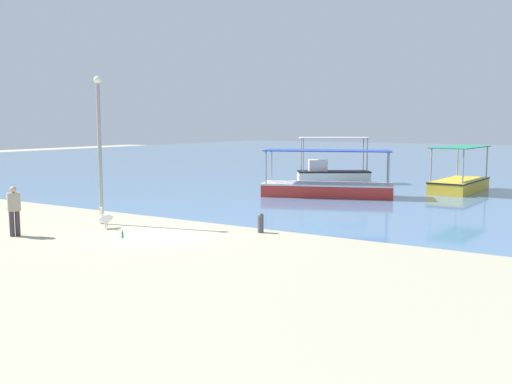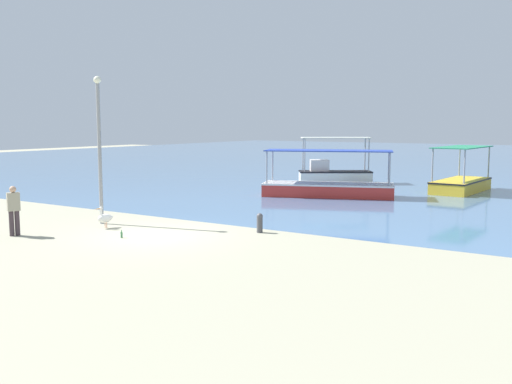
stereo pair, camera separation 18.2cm
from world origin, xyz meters
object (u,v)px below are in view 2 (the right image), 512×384
(fishing_boat_near_left, at_px, (461,183))
(lamp_post, at_px, (99,141))
(glass_bottle, at_px, (122,235))
(fishing_boat_near_right, at_px, (333,173))
(mooring_bollard, at_px, (260,222))
(fisherman_standing, at_px, (14,209))
(fishing_boat_far_left, at_px, (328,187))
(pelican, at_px, (105,218))

(fishing_boat_near_left, bearing_deg, lamp_post, -117.23)
(glass_bottle, bearing_deg, fishing_boat_near_right, 94.25)
(mooring_bollard, bearing_deg, fisherman_standing, -143.85)
(lamp_post, relative_size, mooring_bollard, 8.05)
(fishing_boat_far_left, bearing_deg, fishing_boat_near_left, 47.07)
(fishing_boat_far_left, bearing_deg, fisherman_standing, -106.37)
(fishing_boat_near_right, distance_m, fisherman_standing, 21.65)
(fishing_boat_near_left, bearing_deg, fisherman_standing, -115.13)
(fishing_boat_near_left, height_order, fisherman_standing, fishing_boat_near_left)
(lamp_post, bearing_deg, fisherman_standing, -102.30)
(fishing_boat_far_left, relative_size, pelican, 8.66)
(fishing_boat_near_right, relative_size, fishing_boat_near_left, 0.90)
(lamp_post, bearing_deg, fishing_boat_far_left, 72.57)
(mooring_bollard, bearing_deg, glass_bottle, -136.48)
(pelican, relative_size, mooring_bollard, 1.18)
(lamp_post, height_order, fisherman_standing, lamp_post)
(fishing_boat_near_right, height_order, lamp_post, lamp_post)
(fishing_boat_far_left, distance_m, fishing_boat_near_right, 6.90)
(fishing_boat_near_right, relative_size, glass_bottle, 17.24)
(lamp_post, xyz_separation_m, glass_bottle, (2.60, -1.54, -3.00))
(fishing_boat_near_left, height_order, pelican, fishing_boat_near_left)
(lamp_post, relative_size, glass_bottle, 20.36)
(lamp_post, xyz_separation_m, mooring_bollard, (6.00, 1.68, -2.74))
(fishing_boat_near_right, distance_m, fishing_boat_near_left, 8.04)
(fishing_boat_near_right, xyz_separation_m, pelican, (-0.32, -18.94, -0.26))
(fishing_boat_near_left, relative_size, mooring_bollard, 7.60)
(fishing_boat_near_right, height_order, mooring_bollard, fishing_boat_near_right)
(mooring_bollard, bearing_deg, fishing_boat_near_left, 78.94)
(fisherman_standing, bearing_deg, mooring_bollard, 36.15)
(pelican, bearing_deg, fishing_boat_near_right, 89.02)
(fishing_boat_far_left, relative_size, fishing_boat_near_right, 1.50)
(fishing_boat_near_left, relative_size, fisherman_standing, 3.07)
(pelican, height_order, lamp_post, lamp_post)
(fisherman_standing, bearing_deg, pelican, 60.24)
(fisherman_standing, relative_size, glass_bottle, 6.26)
(glass_bottle, bearing_deg, fisherman_standing, -153.18)
(fishing_boat_near_right, distance_m, mooring_bollard, 17.38)
(fishing_boat_near_left, distance_m, pelican, 20.15)
(fisherman_standing, distance_m, glass_bottle, 3.79)
(pelican, bearing_deg, fisherman_standing, -119.76)
(fisherman_standing, bearing_deg, fishing_boat_far_left, 73.63)
(lamp_post, height_order, glass_bottle, lamp_post)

